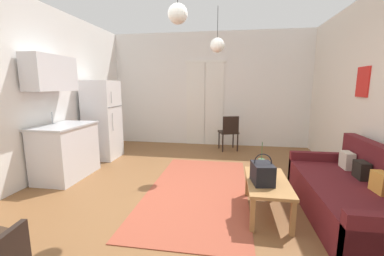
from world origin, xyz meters
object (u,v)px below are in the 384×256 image
Objects in this scene: couch at (357,197)px; accent_chair at (229,131)px; bamboo_vase at (261,166)px; coffee_table at (267,185)px; pendant_lamp_near at (178,14)px; pendant_lamp_far at (217,45)px; handbag at (262,173)px; refrigerator at (103,120)px.

couch reaches higher than accent_chair.
coffee_table is at bearing -75.40° from bamboo_vase.
pendant_lamp_near is (-2.08, -0.04, 2.07)m from couch.
bamboo_vase is (-0.06, 0.21, 0.16)m from coffee_table.
accent_chair is 2.22m from pendant_lamp_far.
pendant_lamp_far is (0.36, 1.54, -0.11)m from pendant_lamp_near.
pendant_lamp_near is at bearing 175.22° from handbag.
accent_chair is 1.10× the size of pendant_lamp_far.
handbag is (-0.08, -0.10, 0.18)m from coffee_table.
accent_chair is at bearing 80.20° from pendant_lamp_far.
coffee_table is 3.68m from refrigerator.
coffee_table is at bearing 51.43° from handbag.
pendant_lamp_far is at bearing 115.26° from coffee_table.
pendant_lamp_far reaches higher than bamboo_vase.
refrigerator is (-3.08, 1.65, 0.30)m from bamboo_vase.
refrigerator reaches higher than coffee_table.
accent_chair is (-0.49, 2.87, 0.12)m from coffee_table.
coffee_table is 1.49× the size of pendant_lamp_near.
pendant_lamp_near is at bearing -167.54° from bamboo_vase.
pendant_lamp_far is at bearing 116.85° from bamboo_vase.
couch is 2.57× the size of pendant_lamp_far.
bamboo_vase is 2.69m from accent_chair.
handbag reaches higher than coffee_table.
handbag is at bearing -32.71° from refrigerator.
couch is at bearing 100.13° from accent_chair.
couch is at bearing -23.98° from refrigerator.
pendant_lamp_near reaches higher than bamboo_vase.
pendant_lamp_near and pendant_lamp_far have the same top height.
couch is at bearing 1.08° from pendant_lamp_near.
couch is 3.22m from accent_chair.
couch is at bearing -41.05° from pendant_lamp_far.
couch is 1.01m from coffee_table.
pendant_lamp_near reaches higher than handbag.
bamboo_vase is 0.50× the size of accent_chair.
pendant_lamp_near is at bearing -178.92° from couch.
refrigerator is at bearing 171.99° from pendant_lamp_far.
refrigerator reaches higher than couch.
coffee_table is 1.26× the size of pendant_lamp_far.
bamboo_vase reaches higher than coffee_table.
coffee_table is 0.58× the size of refrigerator.
pendant_lamp_far is at bearing 138.95° from couch.
pendant_lamp_far reaches higher than coffee_table.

